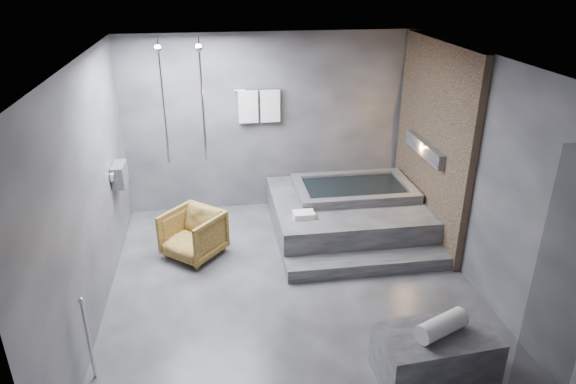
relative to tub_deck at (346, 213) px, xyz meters
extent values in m
plane|color=#2C2C2E|center=(-1.05, -1.45, -0.25)|extent=(5.00, 5.00, 0.00)
cube|color=#49494B|center=(-1.05, -1.45, 2.55)|extent=(4.50, 5.00, 0.04)
cube|color=#35353A|center=(-1.05, 1.05, 1.15)|extent=(4.50, 0.04, 2.80)
cube|color=#35353A|center=(-1.05, -3.95, 1.15)|extent=(4.50, 0.04, 2.80)
cube|color=#35353A|center=(-3.30, -1.45, 1.15)|extent=(0.04, 5.00, 2.80)
cube|color=#35353A|center=(1.20, -1.45, 1.15)|extent=(0.04, 5.00, 2.80)
cube|color=#947456|center=(1.14, -0.20, 1.15)|extent=(0.10, 2.40, 2.78)
cube|color=#FF9938|center=(1.06, -0.20, 1.05)|extent=(0.14, 1.20, 0.20)
cube|color=slate|center=(-3.21, -0.05, 0.85)|extent=(0.16, 0.42, 0.30)
imported|color=beige|center=(-3.20, -0.15, 0.80)|extent=(0.08, 0.08, 0.21)
imported|color=beige|center=(-3.20, 0.05, 0.78)|extent=(0.07, 0.07, 0.15)
cylinder|color=silver|center=(-2.05, 0.60, 1.65)|extent=(0.04, 0.04, 1.80)
cylinder|color=silver|center=(-2.60, 0.60, 1.65)|extent=(0.04, 0.04, 1.80)
cylinder|color=silver|center=(-1.20, 0.99, 1.70)|extent=(0.75, 0.02, 0.02)
cube|color=white|center=(-1.37, 0.97, 1.45)|extent=(0.30, 0.06, 0.50)
cube|color=white|center=(-1.03, 0.97, 1.45)|extent=(0.30, 0.06, 0.50)
cylinder|color=silver|center=(-3.20, -2.65, 0.20)|extent=(0.04, 0.04, 0.90)
cube|color=black|center=(0.60, -3.90, 1.10)|extent=(0.55, 0.01, 2.60)
cube|color=#313133|center=(0.00, 0.00, 0.00)|extent=(2.20, 2.00, 0.50)
cube|color=#313133|center=(0.00, -1.18, -0.16)|extent=(2.20, 0.36, 0.18)
cube|color=#303033|center=(0.08, -3.11, 0.00)|extent=(1.16, 0.70, 0.50)
imported|color=#4E3613|center=(-2.28, -0.46, 0.08)|extent=(0.99, 1.00, 0.65)
cylinder|color=silver|center=(0.10, -3.12, 0.35)|extent=(0.57, 0.39, 0.19)
cube|color=white|center=(-0.75, -0.51, 0.29)|extent=(0.29, 0.21, 0.08)
camera|label=1|loc=(-1.90, -6.75, 3.46)|focal=32.00mm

